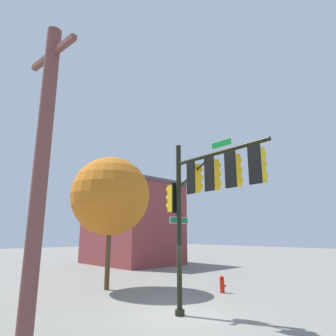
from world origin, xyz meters
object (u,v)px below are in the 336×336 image
(signal_pole_assembly, at_px, (205,189))
(utility_pole, at_px, (39,187))
(tree_near, at_px, (111,196))
(brick_building, at_px, (132,223))
(fire_hydrant, at_px, (222,284))

(signal_pole_assembly, relative_size, utility_pole, 0.87)
(tree_near, height_order, brick_building, brick_building)
(tree_near, relative_size, brick_building, 0.77)
(fire_hydrant, bearing_deg, signal_pole_assembly, -58.95)
(fire_hydrant, distance_m, tree_near, 7.77)
(fire_hydrant, height_order, brick_building, brick_building)
(signal_pole_assembly, distance_m, utility_pole, 6.23)
(tree_near, bearing_deg, fire_hydrant, 38.20)
(tree_near, bearing_deg, signal_pole_assembly, -6.90)
(signal_pole_assembly, relative_size, brick_building, 0.69)
(signal_pole_assembly, height_order, utility_pole, utility_pole)
(signal_pole_assembly, distance_m, tree_near, 7.81)
(tree_near, xyz_separation_m, brick_building, (-10.47, 9.50, -1.00))
(utility_pole, bearing_deg, brick_building, 138.67)
(tree_near, distance_m, brick_building, 14.17)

